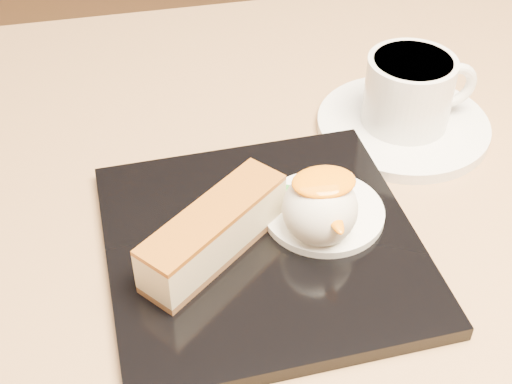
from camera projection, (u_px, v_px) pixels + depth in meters
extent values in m
cube|color=brown|center=(245.00, 281.00, 0.52)|extent=(0.80, 0.80, 0.04)
cube|color=black|center=(262.00, 245.00, 0.51)|extent=(0.23, 0.23, 0.01)
cube|color=brown|center=(215.00, 249.00, 0.50)|extent=(0.11, 0.10, 0.01)
cube|color=beige|center=(214.00, 231.00, 0.49)|extent=(0.11, 0.10, 0.03)
cube|color=#7F350D|center=(213.00, 213.00, 0.48)|extent=(0.11, 0.10, 0.00)
cylinder|color=white|center=(323.00, 212.00, 0.53)|extent=(0.09, 0.09, 0.01)
sphere|color=white|center=(320.00, 209.00, 0.50)|extent=(0.05, 0.05, 0.05)
ellipsoid|color=orange|center=(324.00, 182.00, 0.48)|extent=(0.04, 0.03, 0.01)
ellipsoid|color=#32842B|center=(278.00, 196.00, 0.53)|extent=(0.02, 0.01, 0.00)
ellipsoid|color=#32842B|center=(289.00, 189.00, 0.54)|extent=(0.02, 0.02, 0.00)
ellipsoid|color=#32842B|center=(264.00, 191.00, 0.54)|extent=(0.01, 0.02, 0.00)
cylinder|color=white|center=(403.00, 125.00, 0.63)|extent=(0.15, 0.15, 0.01)
cylinder|color=white|center=(408.00, 91.00, 0.60)|extent=(0.07, 0.07, 0.06)
cylinder|color=black|center=(413.00, 62.00, 0.58)|extent=(0.07, 0.07, 0.00)
torus|color=white|center=(453.00, 85.00, 0.61)|extent=(0.04, 0.01, 0.04)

